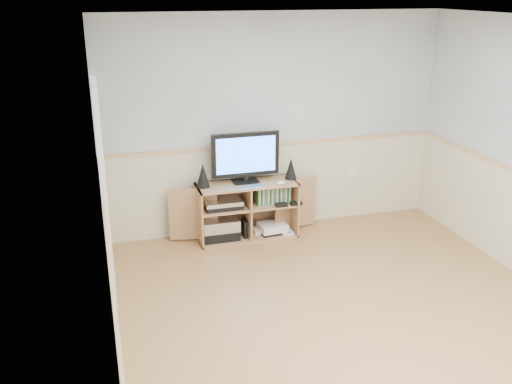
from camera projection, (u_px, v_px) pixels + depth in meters
room at (349, 186)px, 4.62m from camera, size 4.04×4.54×2.54m
media_cabinet at (246, 208)px, 6.58m from camera, size 1.77×0.43×0.65m
monitor at (245, 156)px, 6.36m from camera, size 0.77×0.18×0.57m
speaker_left at (203, 175)px, 6.27m from camera, size 0.15×0.15×0.27m
speaker_right at (291, 168)px, 6.54m from camera, size 0.14×0.14×0.25m
keyboard at (251, 187)px, 6.30m from camera, size 0.31×0.17×0.01m
mouse at (281, 183)px, 6.39m from camera, size 0.11×0.08×0.04m
av_components at (221, 222)px, 6.49m from camera, size 0.51×0.31×0.47m
game_consoles at (271, 228)px, 6.69m from camera, size 0.45×0.30×0.11m
game_cases at (273, 195)px, 6.54m from camera, size 0.39×0.13×0.19m
wall_outlet at (352, 171)px, 7.01m from camera, size 0.12×0.03×0.12m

